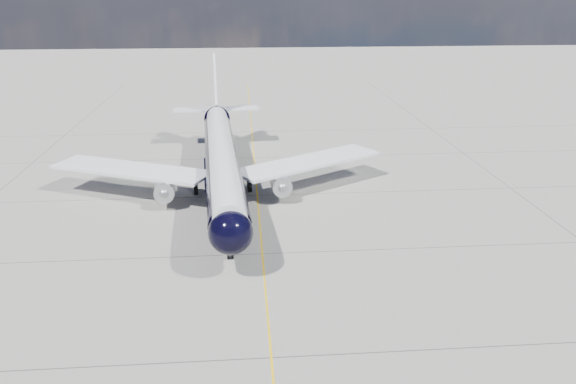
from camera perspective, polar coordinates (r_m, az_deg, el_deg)
name	(u,v)px	position (r m, az deg, el deg)	size (l,w,h in m)	color
ground	(256,181)	(68.93, -3.27, 1.11)	(320.00, 320.00, 0.00)	gray
taxiway_centerline	(257,195)	(64.23, -3.14, -0.33)	(0.16, 160.00, 0.01)	yellow
main_airliner	(222,157)	(64.29, -6.77, 3.55)	(38.75, 47.26, 13.65)	black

